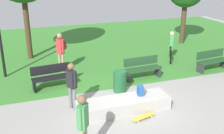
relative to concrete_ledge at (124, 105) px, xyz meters
The scene contains 13 objects.
ground_plane 0.47m from the concrete_ledge, 62.89° to the left, with size 28.00×28.00×0.00m, color gray.
grass_lawn 8.06m from the concrete_ledge, 88.65° to the left, with size 26.60×12.62×0.01m, color #387A2D.
concrete_ledge is the anchor object (origin of this frame).
backpack_on_ledge 0.76m from the concrete_ledge, ahead, with size 0.28×0.20×0.32m, color #1E4C8C.
skater_performing_trick 2.68m from the concrete_ledge, 134.69° to the right, with size 0.34×0.38×1.74m.
skater_watching 1.87m from the concrete_ledge, 156.21° to the left, with size 0.32×0.39×1.65m.
skateboard_by_ledge 0.80m from the concrete_ledge, 58.16° to the right, with size 0.82×0.40×0.08m.
park_bench_far_left 3.01m from the concrete_ledge, 53.00° to the left, with size 1.62×0.53×0.91m.
park_bench_near_path 3.36m from the concrete_ledge, 126.22° to the left, with size 1.64×0.63×0.91m.
park_bench_center_lawn 5.74m from the concrete_ledge, 22.96° to the left, with size 1.64×0.65×0.91m.
trash_bin 1.53m from the concrete_ledge, 73.87° to the left, with size 0.50×0.50×0.84m, color #1E592D.
pedestrian_with_backpack 4.62m from the concrete_ledge, 107.03° to the left, with size 0.44×0.43×1.79m.
cyclist_on_bicycle 5.94m from the concrete_ledge, 44.33° to the left, with size 0.96×1.61×1.52m.
Camera 1 is at (-3.22, -7.84, 4.59)m, focal length 43.64 mm.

